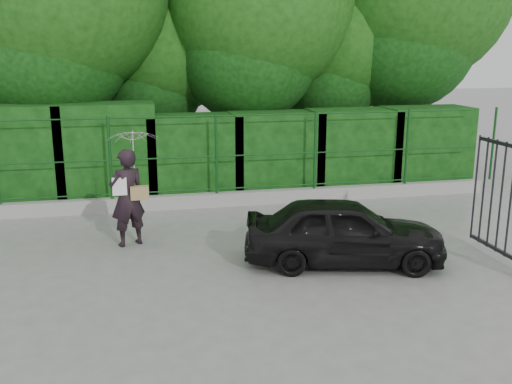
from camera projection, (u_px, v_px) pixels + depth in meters
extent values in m
plane|color=gray|center=(233.00, 285.00, 8.63)|extent=(80.00, 80.00, 0.00)
cube|color=#9E9E99|center=(200.00, 201.00, 12.86)|extent=(14.00, 0.25, 0.30)
cylinder|color=#103E14|center=(110.00, 158.00, 12.22)|extent=(0.06, 0.06, 1.80)
cylinder|color=#103E14|center=(216.00, 154.00, 12.69)|extent=(0.06, 0.06, 1.80)
cylinder|color=#103E14|center=(315.00, 150.00, 13.15)|extent=(0.06, 0.06, 1.80)
cylinder|color=#103E14|center=(407.00, 147.00, 13.61)|extent=(0.06, 0.06, 1.80)
cylinder|color=#103E14|center=(493.00, 144.00, 14.08)|extent=(0.06, 0.06, 1.80)
cylinder|color=#103E14|center=(199.00, 190.00, 12.80)|extent=(13.60, 0.03, 0.03)
cylinder|color=#103E14|center=(198.00, 157.00, 12.62)|extent=(13.60, 0.03, 0.03)
cylinder|color=#103E14|center=(197.00, 116.00, 12.40)|extent=(13.60, 0.03, 0.03)
cube|color=black|center=(15.00, 156.00, 12.76)|extent=(2.20, 1.20, 2.29)
cube|color=black|center=(107.00, 153.00, 13.17)|extent=(2.20, 1.20, 2.29)
cube|color=black|center=(194.00, 156.00, 13.61)|extent=(2.20, 1.20, 1.97)
cube|color=black|center=(275.00, 153.00, 14.01)|extent=(2.20, 1.20, 1.99)
cube|color=black|center=(352.00, 149.00, 14.41)|extent=(2.20, 1.20, 2.02)
cube|color=black|center=(424.00, 146.00, 14.81)|extent=(2.20, 1.20, 2.04)
cylinder|color=black|center=(66.00, 99.00, 14.31)|extent=(0.36, 0.36, 4.50)
cylinder|color=black|center=(165.00, 116.00, 16.20)|extent=(0.36, 0.36, 3.25)
sphere|color=#14470F|center=(162.00, 45.00, 15.73)|extent=(3.90, 3.90, 3.90)
cylinder|color=black|center=(258.00, 100.00, 15.63)|extent=(0.36, 0.36, 4.25)
sphere|color=#14470F|center=(258.00, 2.00, 15.01)|extent=(5.10, 5.10, 5.10)
cylinder|color=black|center=(335.00, 109.00, 16.89)|extent=(0.36, 0.36, 3.50)
sphere|color=#14470F|center=(338.00, 36.00, 16.38)|extent=(4.20, 4.20, 4.20)
cylinder|color=black|center=(405.00, 88.00, 16.76)|extent=(0.36, 0.36, 4.75)
cube|color=black|center=(506.00, 255.00, 9.47)|extent=(0.05, 2.00, 0.06)
cylinder|color=black|center=(510.00, 202.00, 9.30)|extent=(0.04, 0.04, 1.90)
cylinder|color=black|center=(501.00, 198.00, 9.54)|extent=(0.04, 0.04, 1.90)
cylinder|color=black|center=(492.00, 194.00, 9.77)|extent=(0.04, 0.04, 1.90)
cylinder|color=black|center=(483.00, 191.00, 10.01)|extent=(0.04, 0.04, 1.90)
cylinder|color=black|center=(475.00, 188.00, 10.25)|extent=(0.04, 0.04, 1.90)
imported|color=black|center=(127.00, 198.00, 10.19)|extent=(0.76, 0.64, 1.77)
imported|color=silver|center=(134.00, 153.00, 10.07)|extent=(0.88, 0.89, 0.80)
cube|color=#9A7D4C|center=(140.00, 193.00, 10.13)|extent=(0.32, 0.15, 0.24)
cube|color=white|center=(120.00, 187.00, 9.99)|extent=(0.25, 0.02, 0.32)
imported|color=black|center=(344.00, 231.00, 9.38)|extent=(3.48, 2.02, 1.11)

